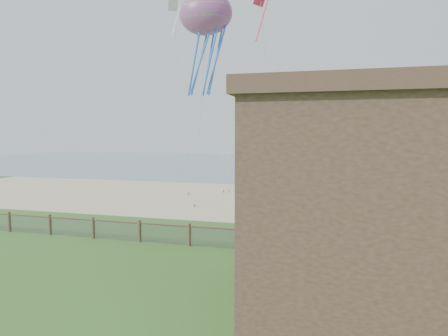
{
  "coord_description": "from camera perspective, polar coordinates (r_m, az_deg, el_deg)",
  "views": [
    {
      "loc": [
        7.51,
        -14.18,
        6.2
      ],
      "look_at": [
        1.43,
        8.0,
        4.16
      ],
      "focal_mm": 32.0,
      "sensor_mm": 36.0,
      "label": 1
    }
  ],
  "objects": [
    {
      "name": "ground",
      "position": [
        17.2,
        -12.2,
        -16.17
      ],
      "size": [
        160.0,
        160.0,
        0.0
      ],
      "primitive_type": "plane",
      "color": "#3A6322",
      "rests_on": "ground"
    },
    {
      "name": "sand_beach",
      "position": [
        37.47,
        3.56,
        -4.45
      ],
      "size": [
        72.0,
        20.0,
        0.02
      ],
      "primitive_type": "cube",
      "color": "#C6BB8F",
      "rests_on": "ground"
    },
    {
      "name": "ocean",
      "position": [
        80.77,
        9.94,
        0.6
      ],
      "size": [
        160.0,
        68.0,
        0.02
      ],
      "primitive_type": "cube",
      "color": "slate",
      "rests_on": "ground"
    },
    {
      "name": "chainlink_fence",
      "position": [
        22.26,
        -4.98,
        -9.65
      ],
      "size": [
        36.2,
        0.2,
        1.25
      ],
      "primitive_type": null,
      "color": "brown",
      "rests_on": "ground"
    },
    {
      "name": "picnic_table",
      "position": [
        18.95,
        7.23,
        -12.77
      ],
      "size": [
        2.28,
        1.97,
        0.82
      ],
      "primitive_type": null,
      "rotation": [
        0.0,
        0.0,
        0.3
      ],
      "color": "#4F3C2D",
      "rests_on": "ground"
    },
    {
      "name": "octopus_kite",
      "position": [
        30.19,
        -2.63,
        17.54
      ],
      "size": [
        3.97,
        2.98,
        7.68
      ],
      "primitive_type": null,
      "rotation": [
        0.0,
        0.0,
        -0.1
      ],
      "color": "#FF3528"
    },
    {
      "name": "kite_white",
      "position": [
        37.2,
        -7.29,
        20.89
      ],
      "size": [
        1.73,
        2.02,
        2.7
      ],
      "primitive_type": null,
      "rotation": [
        0.44,
        0.0,
        0.51
      ],
      "color": "white"
    },
    {
      "name": "kite_red",
      "position": [
        28.89,
        5.27,
        21.63
      ],
      "size": [
        2.26,
        2.0,
        3.0
      ],
      "primitive_type": null,
      "rotation": [
        0.44,
        0.0,
        1.08
      ],
      "color": "#E22741"
    }
  ]
}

